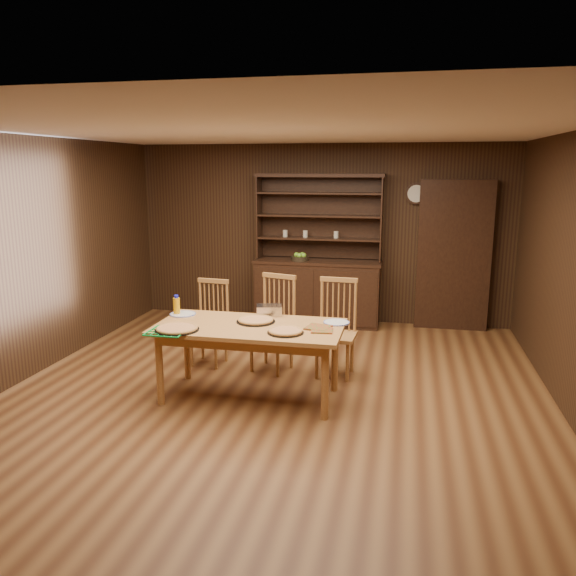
% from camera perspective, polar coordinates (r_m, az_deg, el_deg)
% --- Properties ---
extents(floor, '(6.00, 6.00, 0.00)m').
position_cam_1_polar(floor, '(5.80, -1.41, -10.78)').
color(floor, brown).
rests_on(floor, ground).
extents(room_shell, '(6.00, 6.00, 6.00)m').
position_cam_1_polar(room_shell, '(5.38, -1.50, 4.87)').
color(room_shell, white).
rests_on(room_shell, floor).
extents(china_hutch, '(1.84, 0.52, 2.17)m').
position_cam_1_polar(china_hutch, '(8.22, 3.03, 0.45)').
color(china_hutch, black).
rests_on(china_hutch, floor).
extents(doorway, '(1.00, 0.18, 2.10)m').
position_cam_1_polar(doorway, '(8.21, 16.46, 3.18)').
color(doorway, black).
rests_on(doorway, floor).
extents(wall_clock, '(0.30, 0.05, 0.30)m').
position_cam_1_polar(wall_clock, '(8.16, 12.90, 9.33)').
color(wall_clock, black).
rests_on(wall_clock, room_shell).
extents(dining_table, '(1.83, 0.91, 0.75)m').
position_cam_1_polar(dining_table, '(5.53, -3.94, -4.63)').
color(dining_table, '#B27E3E').
rests_on(dining_table, floor).
extents(chair_left, '(0.44, 0.42, 0.99)m').
position_cam_1_polar(chair_left, '(6.62, -7.84, -3.17)').
color(chair_left, '#B07A3C').
rests_on(chair_left, floor).
extents(chair_center, '(0.55, 0.53, 1.08)m').
position_cam_1_polar(chair_center, '(6.36, -1.33, -3.21)').
color(chair_center, '#B07A3C').
rests_on(chair_center, floor).
extents(chair_right, '(0.46, 0.44, 1.07)m').
position_cam_1_polar(chair_right, '(6.23, 4.95, -3.65)').
color(chair_right, '#B07A3C').
rests_on(chair_right, floor).
extents(pizza_left, '(0.42, 0.42, 0.04)m').
position_cam_1_polar(pizza_left, '(5.42, -11.21, -4.06)').
color(pizza_left, black).
rests_on(pizza_left, dining_table).
extents(pizza_right, '(0.34, 0.34, 0.04)m').
position_cam_1_polar(pizza_right, '(5.24, -0.25, -4.41)').
color(pizza_right, black).
rests_on(pizza_right, dining_table).
extents(pizza_center, '(0.39, 0.39, 0.04)m').
position_cam_1_polar(pizza_center, '(5.61, -3.29, -3.29)').
color(pizza_center, black).
rests_on(pizza_center, dining_table).
extents(cooling_rack, '(0.45, 0.45, 0.02)m').
position_cam_1_polar(cooling_rack, '(5.40, -12.14, -4.29)').
color(cooling_rack, '#0C9E3B').
rests_on(cooling_rack, dining_table).
extents(plate_left, '(0.27, 0.27, 0.02)m').
position_cam_1_polar(plate_left, '(5.97, -10.63, -2.62)').
color(plate_left, beige).
rests_on(plate_left, dining_table).
extents(plate_right, '(0.26, 0.26, 0.02)m').
position_cam_1_polar(plate_right, '(5.58, 4.94, -3.50)').
color(plate_right, beige).
rests_on(plate_right, dining_table).
extents(foil_dish, '(0.30, 0.25, 0.10)m').
position_cam_1_polar(foil_dish, '(5.86, -1.92, -2.26)').
color(foil_dish, white).
rests_on(foil_dish, dining_table).
extents(juice_bottle, '(0.07, 0.07, 0.21)m').
position_cam_1_polar(juice_bottle, '(5.96, -11.25, -1.78)').
color(juice_bottle, orange).
rests_on(juice_bottle, dining_table).
extents(pot_holder_a, '(0.22, 0.22, 0.01)m').
position_cam_1_polar(pot_holder_a, '(5.31, 3.46, -4.31)').
color(pot_holder_a, red).
rests_on(pot_holder_a, dining_table).
extents(pot_holder_b, '(0.26, 0.26, 0.02)m').
position_cam_1_polar(pot_holder_b, '(5.40, 3.08, -4.02)').
color(pot_holder_b, red).
rests_on(pot_holder_b, dining_table).
extents(fruit_bowl, '(0.25, 0.25, 0.12)m').
position_cam_1_polar(fruit_bowl, '(8.12, 1.23, 3.13)').
color(fruit_bowl, black).
rests_on(fruit_bowl, china_hutch).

